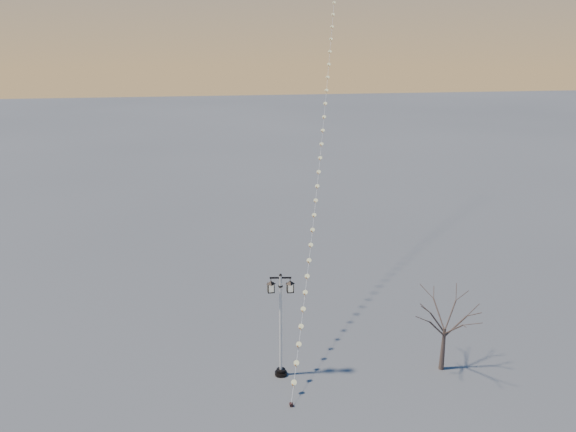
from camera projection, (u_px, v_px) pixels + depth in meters
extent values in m
plane|color=#525354|center=(301.00, 399.00, 28.31)|extent=(300.00, 300.00, 0.00)
cylinder|color=black|center=(281.00, 373.00, 30.34)|extent=(0.64, 0.64, 0.18)
cylinder|color=black|center=(281.00, 370.00, 30.29)|extent=(0.46, 0.46, 0.16)
cylinder|color=silver|center=(281.00, 323.00, 29.45)|extent=(0.15, 0.15, 5.40)
cylinder|color=black|center=(281.00, 286.00, 28.83)|extent=(0.23, 0.23, 0.07)
cube|color=black|center=(280.00, 278.00, 28.69)|extent=(1.09, 0.21, 0.07)
sphere|color=black|center=(280.00, 275.00, 28.65)|extent=(0.16, 0.16, 0.16)
pyramid|color=black|center=(271.00, 281.00, 28.73)|extent=(0.51, 0.51, 0.16)
cube|color=beige|center=(271.00, 288.00, 28.84)|extent=(0.30, 0.30, 0.39)
cube|color=black|center=(271.00, 292.00, 28.90)|extent=(0.34, 0.34, 0.05)
pyramid|color=black|center=(290.00, 281.00, 28.75)|extent=(0.51, 0.51, 0.16)
cube|color=beige|center=(290.00, 287.00, 28.86)|extent=(0.30, 0.30, 0.39)
cube|color=black|center=(290.00, 291.00, 28.92)|extent=(0.34, 0.34, 0.05)
cone|color=#42342C|center=(443.00, 349.00, 30.55)|extent=(0.29, 0.29, 2.44)
cylinder|color=black|center=(291.00, 405.00, 27.77)|extent=(0.18, 0.18, 0.18)
cylinder|color=black|center=(291.00, 404.00, 27.76)|extent=(0.03, 0.03, 0.23)
cone|color=orange|center=(324.00, 85.00, 40.74)|extent=(0.07, 0.07, 0.26)
cylinder|color=white|center=(291.00, 396.00, 27.63)|extent=(0.01, 0.01, 0.74)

